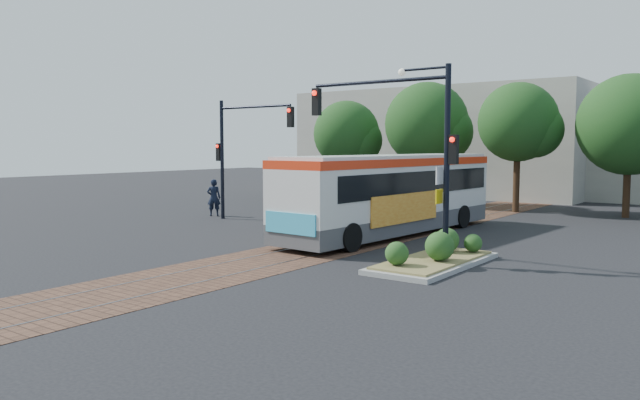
{
  "coord_description": "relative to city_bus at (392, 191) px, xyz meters",
  "views": [
    {
      "loc": [
        13.37,
        -18.53,
        3.73
      ],
      "look_at": [
        -1.14,
        1.07,
        1.6
      ],
      "focal_mm": 35.0,
      "sensor_mm": 36.0,
      "label": 1
    }
  ],
  "objects": [
    {
      "name": "ground",
      "position": [
        -0.38,
        -4.09,
        -1.86
      ],
      "size": [
        120.0,
        120.0,
        0.0
      ],
      "primitive_type": "plane",
      "color": "black",
      "rests_on": "ground"
    },
    {
      "name": "trackbed",
      "position": [
        -0.38,
        -0.09,
        -1.86
      ],
      "size": [
        3.6,
        40.0,
        0.02
      ],
      "color": "brown",
      "rests_on": "ground"
    },
    {
      "name": "tree_row",
      "position": [
        0.83,
        12.33,
        2.99
      ],
      "size": [
        26.4,
        5.6,
        7.67
      ],
      "color": "#382314",
      "rests_on": "ground"
    },
    {
      "name": "warehouses",
      "position": [
        -0.91,
        24.66,
        1.95
      ],
      "size": [
        40.0,
        13.0,
        8.0
      ],
      "color": "#ADA899",
      "rests_on": "ground"
    },
    {
      "name": "city_bus",
      "position": [
        0.0,
        0.0,
        0.0
      ],
      "size": [
        3.38,
        12.63,
        3.34
      ],
      "rotation": [
        0.0,
        0.0,
        -0.06
      ],
      "color": "#48484B",
      "rests_on": "ground"
    },
    {
      "name": "traffic_island",
      "position": [
        4.44,
        -4.99,
        -1.53
      ],
      "size": [
        2.2,
        5.2,
        1.13
      ],
      "color": "gray",
      "rests_on": "ground"
    },
    {
      "name": "signal_pole_main",
      "position": [
        3.48,
        -4.9,
        2.29
      ],
      "size": [
        5.49,
        0.46,
        6.0
      ],
      "color": "black",
      "rests_on": "ground"
    },
    {
      "name": "signal_pole_left",
      "position": [
        -8.75,
        -0.09,
        2.0
      ],
      "size": [
        4.99,
        0.34,
        6.0
      ],
      "color": "black",
      "rests_on": "ground"
    },
    {
      "name": "officer",
      "position": [
        -11.15,
        0.51,
        -0.88
      ],
      "size": [
        0.85,
        0.82,
        1.96
      ],
      "primitive_type": "imported",
      "rotation": [
        0.0,
        0.0,
        3.85
      ],
      "color": "black",
      "rests_on": "ground"
    },
    {
      "name": "parked_car",
      "position": [
        -3.66,
        5.61,
        -1.21
      ],
      "size": [
        4.53,
        1.88,
        1.31
      ],
      "primitive_type": "imported",
      "rotation": [
        0.0,
        0.0,
        1.58
      ],
      "color": "black",
      "rests_on": "ground"
    }
  ]
}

